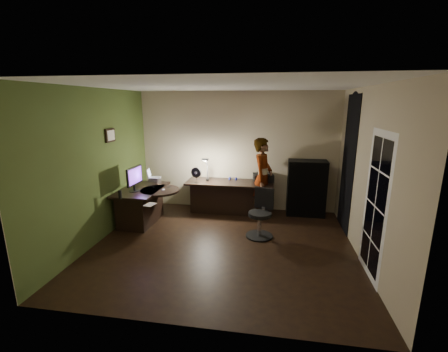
# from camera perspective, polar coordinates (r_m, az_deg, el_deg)

# --- Properties ---
(floor) EXTENTS (4.50, 4.00, 0.01)m
(floor) POSITION_cam_1_polar(r_m,az_deg,el_deg) (5.41, -0.21, -13.13)
(floor) COLOR black
(floor) RESTS_ON ground
(ceiling) EXTENTS (4.50, 4.00, 0.01)m
(ceiling) POSITION_cam_1_polar(r_m,az_deg,el_deg) (4.83, -0.24, 16.87)
(ceiling) COLOR silver
(ceiling) RESTS_ON floor
(wall_back) EXTENTS (4.50, 0.01, 2.70)m
(wall_back) POSITION_cam_1_polar(r_m,az_deg,el_deg) (6.90, 2.50, 4.65)
(wall_back) COLOR tan
(wall_back) RESTS_ON floor
(wall_front) EXTENTS (4.50, 0.01, 2.70)m
(wall_front) POSITION_cam_1_polar(r_m,az_deg,el_deg) (3.07, -6.40, -7.23)
(wall_front) COLOR tan
(wall_front) RESTS_ON floor
(wall_left) EXTENTS (0.01, 4.00, 2.70)m
(wall_left) POSITION_cam_1_polar(r_m,az_deg,el_deg) (5.76, -22.98, 1.72)
(wall_left) COLOR tan
(wall_left) RESTS_ON floor
(wall_right) EXTENTS (0.01, 4.00, 2.70)m
(wall_right) POSITION_cam_1_polar(r_m,az_deg,el_deg) (5.10, 25.64, 0.01)
(wall_right) COLOR tan
(wall_right) RESTS_ON floor
(green_wall_overlay) EXTENTS (0.00, 4.00, 2.70)m
(green_wall_overlay) POSITION_cam_1_polar(r_m,az_deg,el_deg) (5.75, -22.85, 1.71)
(green_wall_overlay) COLOR #435724
(green_wall_overlay) RESTS_ON floor
(arched_doorway) EXTENTS (0.01, 0.90, 2.60)m
(arched_doorway) POSITION_cam_1_polar(r_m,az_deg,el_deg) (6.19, 22.57, 2.07)
(arched_doorway) COLOR black
(arched_doorway) RESTS_ON floor
(french_door) EXTENTS (0.02, 0.92, 2.10)m
(french_door) POSITION_cam_1_polar(r_m,az_deg,el_deg) (4.67, 26.87, -5.16)
(french_door) COLOR white
(french_door) RESTS_ON floor
(framed_picture) EXTENTS (0.04, 0.30, 0.25)m
(framed_picture) POSITION_cam_1_polar(r_m,az_deg,el_deg) (6.05, -20.90, 7.25)
(framed_picture) COLOR black
(framed_picture) RESTS_ON wall_left
(desk_left) EXTENTS (0.80, 1.28, 0.74)m
(desk_left) POSITION_cam_1_polar(r_m,az_deg,el_deg) (6.45, -15.24, -5.49)
(desk_left) COLOR black
(desk_left) RESTS_ON floor
(desk_right) EXTENTS (1.94, 0.69, 0.73)m
(desk_right) POSITION_cam_1_polar(r_m,az_deg,el_deg) (6.78, 1.09, -4.08)
(desk_right) COLOR black
(desk_right) RESTS_ON floor
(cabinet) EXTENTS (0.82, 0.41, 1.24)m
(cabinet) POSITION_cam_1_polar(r_m,az_deg,el_deg) (6.84, 15.41, -2.22)
(cabinet) COLOR black
(cabinet) RESTS_ON floor
(laptop_stand) EXTENTS (0.25, 0.21, 0.09)m
(laptop_stand) POSITION_cam_1_polar(r_m,az_deg,el_deg) (6.85, -13.02, -0.68)
(laptop_stand) COLOR silver
(laptop_stand) RESTS_ON desk_left
(laptop) EXTENTS (0.33, 0.32, 0.19)m
(laptop) POSITION_cam_1_polar(r_m,az_deg,el_deg) (6.81, -13.09, 0.47)
(laptop) COLOR silver
(laptop) RESTS_ON laptop_stand
(monitor) EXTENTS (0.14, 0.55, 0.36)m
(monitor) POSITION_cam_1_polar(r_m,az_deg,el_deg) (6.17, -16.78, -1.21)
(monitor) COLOR black
(monitor) RESTS_ON desk_left
(mouse) EXTENTS (0.07, 0.09, 0.03)m
(mouse) POSITION_cam_1_polar(r_m,az_deg,el_deg) (6.14, -11.51, -2.56)
(mouse) COLOR silver
(mouse) RESTS_ON desk_left
(phone) EXTENTS (0.07, 0.13, 0.01)m
(phone) POSITION_cam_1_polar(r_m,az_deg,el_deg) (6.34, -10.47, -2.11)
(phone) COLOR black
(phone) RESTS_ON desk_left
(pen) EXTENTS (0.10, 0.13, 0.01)m
(pen) POSITION_cam_1_polar(r_m,az_deg,el_deg) (6.41, -13.31, -2.06)
(pen) COLOR black
(pen) RESTS_ON desk_left
(speaker) EXTENTS (0.08, 0.08, 0.16)m
(speaker) POSITION_cam_1_polar(r_m,az_deg,el_deg) (5.82, -19.21, -3.33)
(speaker) COLOR black
(speaker) RESTS_ON desk_left
(notepad) EXTENTS (0.19, 0.23, 0.01)m
(notepad) POSITION_cam_1_polar(r_m,az_deg,el_deg) (5.34, -13.90, -5.31)
(notepad) COLOR silver
(notepad) RESTS_ON desk_left
(desk_fan) EXTENTS (0.25, 0.17, 0.36)m
(desk_fan) POSITION_cam_1_polar(r_m,az_deg,el_deg) (6.61, -5.28, 0.17)
(desk_fan) COLOR black
(desk_fan) RESTS_ON desk_right
(headphones) EXTENTS (0.20, 0.13, 0.09)m
(headphones) POSITION_cam_1_polar(r_m,az_deg,el_deg) (6.84, 1.72, -0.47)
(headphones) COLOR navy
(headphones) RESTS_ON desk_right
(printer) EXTENTS (0.49, 0.41, 0.19)m
(printer) POSITION_cam_1_polar(r_m,az_deg,el_deg) (6.77, 7.50, -0.27)
(printer) COLOR black
(printer) RESTS_ON desk_right
(desk_lamp) EXTENTS (0.23, 0.30, 0.58)m
(desk_lamp) POSITION_cam_1_polar(r_m,az_deg,el_deg) (6.69, -3.19, 1.37)
(desk_lamp) COLOR black
(desk_lamp) RESTS_ON desk_right
(office_chair) EXTENTS (0.63, 0.63, 0.90)m
(office_chair) POSITION_cam_1_polar(r_m,az_deg,el_deg) (5.60, 6.86, -7.20)
(office_chair) COLOR black
(office_chair) RESTS_ON floor
(person) EXTENTS (0.54, 0.70, 1.73)m
(person) POSITION_cam_1_polar(r_m,az_deg,el_deg) (6.52, 7.35, -0.35)
(person) COLOR #D8A88C
(person) RESTS_ON floor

